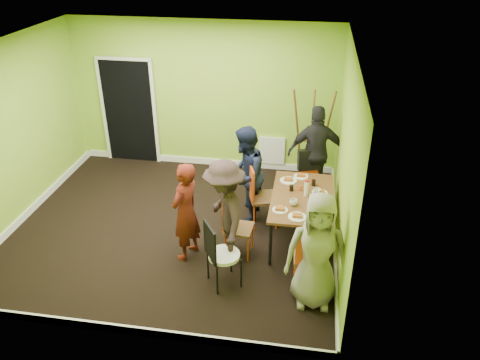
# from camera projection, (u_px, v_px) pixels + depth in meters

# --- Properties ---
(ground) EXTENTS (5.00, 5.00, 0.00)m
(ground) POSITION_uv_depth(u_px,v_px,m) (176.00, 226.00, 7.44)
(ground) COLOR black
(ground) RESTS_ON ground
(room_walls) EXTENTS (5.04, 4.54, 2.82)m
(room_walls) POSITION_uv_depth(u_px,v_px,m) (171.00, 170.00, 7.01)
(room_walls) COLOR #96C131
(room_walls) RESTS_ON ground
(dining_table) EXTENTS (0.90, 1.50, 0.75)m
(dining_table) POSITION_uv_depth(u_px,v_px,m) (303.00, 200.00, 6.82)
(dining_table) COLOR black
(dining_table) RESTS_ON ground
(chair_left_far) EXTENTS (0.53, 0.53, 1.03)m
(chair_left_far) POSITION_uv_depth(u_px,v_px,m) (258.00, 192.00, 7.24)
(chair_left_far) COLOR #F15316
(chair_left_far) RESTS_ON ground
(chair_left_near) EXTENTS (0.41, 0.41, 0.93)m
(chair_left_near) POSITION_uv_depth(u_px,v_px,m) (234.00, 222.00, 6.61)
(chair_left_near) COLOR #F15316
(chair_left_near) RESTS_ON ground
(chair_back_end) EXTENTS (0.48, 0.52, 0.91)m
(chair_back_end) POSITION_uv_depth(u_px,v_px,m) (309.00, 166.00, 7.91)
(chair_back_end) COLOR #F15316
(chair_back_end) RESTS_ON ground
(chair_front_end) EXTENTS (0.44, 0.45, 1.02)m
(chair_front_end) POSITION_uv_depth(u_px,v_px,m) (311.00, 254.00, 5.89)
(chair_front_end) COLOR #F15316
(chair_front_end) RESTS_ON ground
(chair_bentwood) EXTENTS (0.52, 0.52, 0.96)m
(chair_bentwood) POSITION_uv_depth(u_px,v_px,m) (219.00, 252.00, 6.00)
(chair_bentwood) COLOR black
(chair_bentwood) RESTS_ON ground
(easel) EXTENTS (0.73, 0.69, 1.83)m
(easel) POSITION_uv_depth(u_px,v_px,m) (311.00, 139.00, 8.23)
(easel) COLOR brown
(easel) RESTS_ON ground
(plate_near_left) EXTENTS (0.26, 0.26, 0.01)m
(plate_near_left) POSITION_uv_depth(u_px,v_px,m) (288.00, 181.00, 7.20)
(plate_near_left) COLOR white
(plate_near_left) RESTS_ON dining_table
(plate_near_right) EXTENTS (0.22, 0.22, 0.01)m
(plate_near_right) POSITION_uv_depth(u_px,v_px,m) (280.00, 210.00, 6.46)
(plate_near_right) COLOR white
(plate_near_right) RESTS_ON dining_table
(plate_far_back) EXTENTS (0.23, 0.23, 0.01)m
(plate_far_back) POSITION_uv_depth(u_px,v_px,m) (301.00, 176.00, 7.32)
(plate_far_back) COLOR white
(plate_far_back) RESTS_ON dining_table
(plate_far_front) EXTENTS (0.25, 0.25, 0.01)m
(plate_far_front) POSITION_uv_depth(u_px,v_px,m) (297.00, 217.00, 6.31)
(plate_far_front) COLOR white
(plate_far_front) RESTS_ON dining_table
(plate_wall_back) EXTENTS (0.23, 0.23, 0.01)m
(plate_wall_back) POSITION_uv_depth(u_px,v_px,m) (320.00, 193.00, 6.88)
(plate_wall_back) COLOR white
(plate_wall_back) RESTS_ON dining_table
(plate_wall_front) EXTENTS (0.24, 0.24, 0.01)m
(plate_wall_front) POSITION_uv_depth(u_px,v_px,m) (317.00, 203.00, 6.62)
(plate_wall_front) COLOR white
(plate_wall_front) RESTS_ON dining_table
(thermos) EXTENTS (0.06, 0.06, 0.23)m
(thermos) POSITION_uv_depth(u_px,v_px,m) (306.00, 189.00, 6.77)
(thermos) COLOR white
(thermos) RESTS_ON dining_table
(blue_bottle) EXTENTS (0.07, 0.07, 0.22)m
(blue_bottle) POSITION_uv_depth(u_px,v_px,m) (314.00, 200.00, 6.49)
(blue_bottle) COLOR #1926C0
(blue_bottle) RESTS_ON dining_table
(orange_bottle) EXTENTS (0.04, 0.04, 0.08)m
(orange_bottle) POSITION_uv_depth(u_px,v_px,m) (300.00, 188.00, 6.93)
(orange_bottle) COLOR #F15316
(orange_bottle) RESTS_ON dining_table
(glass_mid) EXTENTS (0.06, 0.06, 0.09)m
(glass_mid) POSITION_uv_depth(u_px,v_px,m) (291.00, 188.00, 6.92)
(glass_mid) COLOR black
(glass_mid) RESTS_ON dining_table
(glass_back) EXTENTS (0.06, 0.06, 0.09)m
(glass_back) POSITION_uv_depth(u_px,v_px,m) (314.00, 183.00, 7.06)
(glass_back) COLOR black
(glass_back) RESTS_ON dining_table
(glass_front) EXTENTS (0.07, 0.07, 0.09)m
(glass_front) POSITION_uv_depth(u_px,v_px,m) (314.00, 213.00, 6.31)
(glass_front) COLOR black
(glass_front) RESTS_ON dining_table
(cup_a) EXTENTS (0.11, 0.11, 0.09)m
(cup_a) POSITION_uv_depth(u_px,v_px,m) (293.00, 202.00, 6.57)
(cup_a) COLOR white
(cup_a) RESTS_ON dining_table
(cup_b) EXTENTS (0.11, 0.11, 0.10)m
(cup_b) POSITION_uv_depth(u_px,v_px,m) (317.00, 192.00, 6.80)
(cup_b) COLOR white
(cup_b) RESTS_ON dining_table
(person_standing) EXTENTS (0.51, 0.62, 1.48)m
(person_standing) POSITION_uv_depth(u_px,v_px,m) (185.00, 212.00, 6.45)
(person_standing) COLOR #51160D
(person_standing) RESTS_ON ground
(person_left_far) EXTENTS (0.65, 0.80, 1.58)m
(person_left_far) POSITION_uv_depth(u_px,v_px,m) (245.00, 175.00, 7.29)
(person_left_far) COLOR #151B34
(person_left_far) RESTS_ON ground
(person_left_near) EXTENTS (0.92, 1.15, 1.55)m
(person_left_near) POSITION_uv_depth(u_px,v_px,m) (225.00, 213.00, 6.36)
(person_left_near) COLOR #2E201E
(person_left_near) RESTS_ON ground
(person_back_end) EXTENTS (1.01, 0.54, 1.65)m
(person_back_end) POSITION_uv_depth(u_px,v_px,m) (316.00, 152.00, 7.93)
(person_back_end) COLOR black
(person_back_end) RESTS_ON ground
(person_front_end) EXTENTS (0.78, 0.53, 1.56)m
(person_front_end) POSITION_uv_depth(u_px,v_px,m) (317.00, 251.00, 5.61)
(person_front_end) COLOR gray
(person_front_end) RESTS_ON ground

